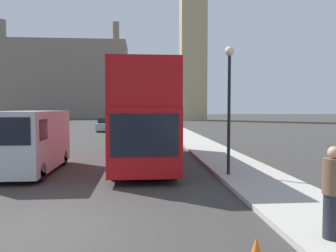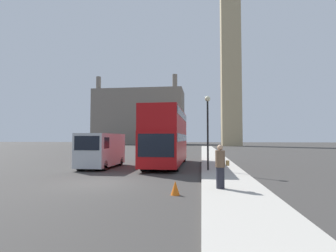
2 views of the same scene
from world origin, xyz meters
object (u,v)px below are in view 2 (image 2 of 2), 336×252
(white_van, at_px, (101,150))
(parked_sedan, at_px, (159,147))
(clock_tower, at_px, (230,19))
(street_lamp, at_px, (208,120))
(red_double_decker_bus, at_px, (167,135))
(pedestrian, at_px, (220,167))

(white_van, bearing_deg, parked_sedan, 89.16)
(clock_tower, relative_size, parked_sedan, 17.85)
(white_van, xyz_separation_m, street_lamp, (7.94, -1.65, 2.05))
(red_double_decker_bus, distance_m, street_lamp, 5.11)
(street_lamp, bearing_deg, white_van, 168.23)
(white_van, height_order, street_lamp, street_lamp)
(white_van, distance_m, pedestrian, 11.49)
(red_double_decker_bus, xyz_separation_m, street_lamp, (3.22, -3.86, 0.93))
(red_double_decker_bus, bearing_deg, street_lamp, -50.10)
(clock_tower, height_order, red_double_decker_bus, clock_tower)
(pedestrian, xyz_separation_m, parked_sedan, (-7.93, 33.11, -0.35))
(red_double_decker_bus, relative_size, street_lamp, 2.14)
(white_van, distance_m, street_lamp, 8.36)
(red_double_decker_bus, bearing_deg, parked_sedan, 100.71)
(clock_tower, bearing_deg, pedestrian, -96.70)
(clock_tower, distance_m, pedestrian, 79.04)
(red_double_decker_bus, distance_m, pedestrian, 10.85)
(clock_tower, relative_size, white_van, 14.29)
(red_double_decker_bus, height_order, street_lamp, street_lamp)
(red_double_decker_bus, height_order, pedestrian, red_double_decker_bus)
(parked_sedan, bearing_deg, street_lamp, -74.25)
(clock_tower, relative_size, red_double_decker_bus, 7.26)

